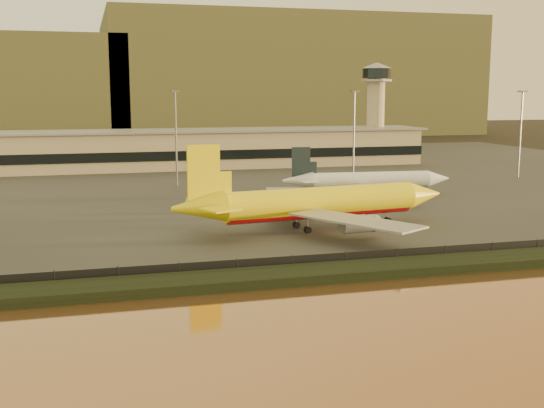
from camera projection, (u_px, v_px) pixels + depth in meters
The scene contains 12 objects.
ground at pixel (304, 250), 109.96m from camera, with size 900.00×900.00×0.00m, color black.
embankment at pixel (343, 272), 93.67m from camera, with size 320.00×7.00×1.40m, color black.
tarmac at pixel (204, 178), 200.35m from camera, with size 320.00×220.00×0.20m, color #2D2D2D.
perimeter_fence at pixel (333, 261), 97.38m from camera, with size 300.00×0.05×2.20m, color black.
terminal_building at pixel (145, 150), 224.63m from camera, with size 202.00×25.00×12.60m.
control_tower at pixel (376, 102), 249.39m from camera, with size 11.20×11.20×35.50m.
apron_light_masts at pixel (271, 128), 182.70m from camera, with size 152.20×12.20×25.40m.
distant_hills at pixel (104, 82), 423.01m from camera, with size 470.00×160.00×70.00m.
dhl_cargo_jet at pixel (316, 203), 124.49m from camera, with size 54.33×52.81×16.23m.
white_narrowbody_jet at pixel (368, 181), 165.29m from camera, with size 42.24×41.07×12.13m.
gse_vehicle_yellow at pixel (348, 212), 138.12m from camera, with size 3.94×1.77×1.77m, color yellow.
gse_vehicle_white at pixel (213, 209), 141.98m from camera, with size 4.29×1.93×1.93m, color white.
Camera 1 is at (-33.45, -102.10, 25.08)m, focal length 45.00 mm.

